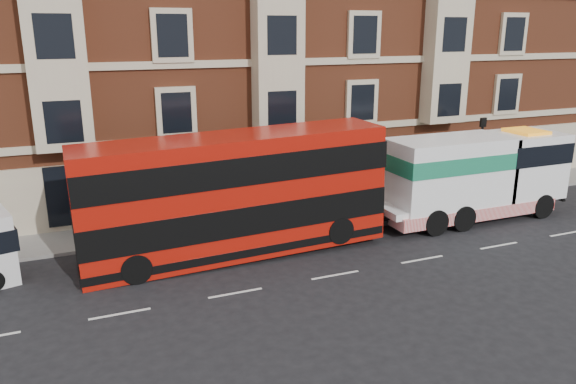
# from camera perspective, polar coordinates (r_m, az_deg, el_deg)

# --- Properties ---
(ground) EXTENTS (120.00, 120.00, 0.00)m
(ground) POSITION_cam_1_polar(r_m,az_deg,el_deg) (21.84, 4.81, -8.42)
(ground) COLOR black
(ground) RESTS_ON ground
(sidewalk) EXTENTS (90.00, 3.00, 0.15)m
(sidewalk) POSITION_cam_1_polar(r_m,az_deg,el_deg) (28.21, -2.13, -2.42)
(sidewalk) COLOR slate
(sidewalk) RESTS_ON ground
(victorian_terrace) EXTENTS (45.00, 12.00, 20.40)m
(victorian_terrace) POSITION_cam_1_polar(r_m,az_deg,el_deg) (34.02, -6.11, 17.79)
(victorian_terrace) COLOR brown
(victorian_terrace) RESTS_ON ground
(lamp_post_west) EXTENTS (0.35, 0.15, 4.35)m
(lamp_post_west) POSITION_cam_1_polar(r_m,az_deg,el_deg) (24.85, -14.21, 0.77)
(lamp_post_west) COLOR black
(lamp_post_west) RESTS_ON sidewalk
(lamp_post_east) EXTENTS (0.35, 0.15, 4.35)m
(lamp_post_east) POSITION_cam_1_polar(r_m,az_deg,el_deg) (32.52, 18.95, 3.97)
(lamp_post_east) COLOR black
(lamp_post_east) RESTS_ON sidewalk
(double_decker_bus) EXTENTS (12.49, 2.87, 5.06)m
(double_decker_bus) POSITION_cam_1_polar(r_m,az_deg,el_deg) (22.89, -5.48, -0.11)
(double_decker_bus) COLOR #AC1309
(double_decker_bus) RESTS_ON ground
(tow_truck) EXTENTS (10.00, 2.96, 4.17)m
(tow_truck) POSITION_cam_1_polar(r_m,az_deg,el_deg) (28.79, 18.16, 1.58)
(tow_truck) COLOR white
(tow_truck) RESTS_ON ground
(pedestrian) EXTENTS (0.73, 0.53, 1.85)m
(pedestrian) POSITION_cam_1_polar(r_m,az_deg,el_deg) (26.46, -19.86, -2.40)
(pedestrian) COLOR #1A1F35
(pedestrian) RESTS_ON sidewalk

